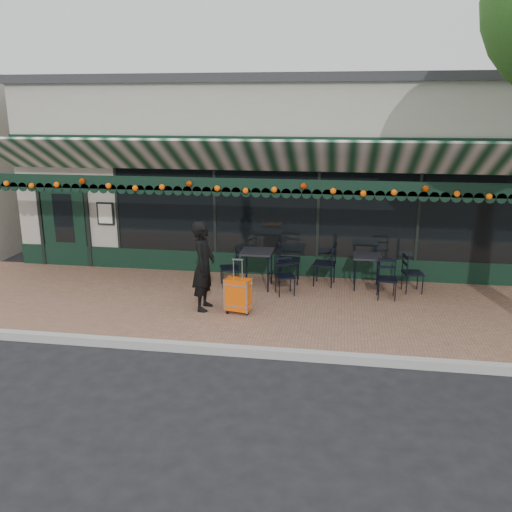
% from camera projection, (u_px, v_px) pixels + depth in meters
% --- Properties ---
extents(ground, '(80.00, 80.00, 0.00)m').
position_uv_depth(ground, '(221.00, 352.00, 9.12)').
color(ground, black).
rests_on(ground, ground).
extents(sidewalk, '(18.00, 4.00, 0.15)m').
position_uv_depth(sidewalk, '(242.00, 306.00, 11.01)').
color(sidewalk, brown).
rests_on(sidewalk, ground).
extents(curb, '(18.00, 0.16, 0.15)m').
position_uv_depth(curb, '(220.00, 350.00, 9.03)').
color(curb, '#9E9E99').
rests_on(curb, ground).
extents(restaurant_building, '(12.00, 9.60, 4.50)m').
position_uv_depth(restaurant_building, '(277.00, 167.00, 15.98)').
color(restaurant_building, '#A19C8C').
rests_on(restaurant_building, ground).
extents(woman, '(0.44, 0.65, 1.75)m').
position_uv_depth(woman, '(204.00, 266.00, 10.42)').
color(woman, black).
rests_on(woman, sidewalk).
extents(suitcase, '(0.51, 0.35, 1.07)m').
position_uv_depth(suitcase, '(238.00, 295.00, 10.35)').
color(suitcase, '#DD4D07').
rests_on(suitcase, sidewalk).
extents(cafe_table_a, '(0.60, 0.60, 0.73)m').
position_uv_depth(cafe_table_a, '(367.00, 259.00, 11.70)').
color(cafe_table_a, black).
rests_on(cafe_table_a, sidewalk).
extents(cafe_table_b, '(0.67, 0.67, 0.83)m').
position_uv_depth(cafe_table_b, '(257.00, 254.00, 11.72)').
color(cafe_table_b, black).
rests_on(cafe_table_b, sidewalk).
extents(chair_a_left, '(0.54, 0.54, 0.95)m').
position_uv_depth(chair_a_left, '(324.00, 264.00, 11.96)').
color(chair_a_left, black).
rests_on(chair_a_left, sidewalk).
extents(chair_a_right, '(0.48, 0.48, 0.83)m').
position_uv_depth(chair_a_right, '(413.00, 273.00, 11.51)').
color(chair_a_right, black).
rests_on(chair_a_right, sidewalk).
extents(chair_a_front, '(0.41, 0.41, 0.82)m').
position_uv_depth(chair_a_front, '(387.00, 280.00, 11.11)').
color(chair_a_front, black).
rests_on(chair_a_front, sidewalk).
extents(chair_b_left, '(0.51, 0.51, 0.81)m').
position_uv_depth(chair_b_left, '(229.00, 268.00, 11.92)').
color(chair_b_left, black).
rests_on(chair_b_left, sidewalk).
extents(chair_b_right, '(0.52, 0.52, 1.01)m').
position_uv_depth(chair_b_right, '(289.00, 261.00, 12.14)').
color(chair_b_right, black).
rests_on(chair_b_right, sidewalk).
extents(chair_b_front, '(0.51, 0.51, 0.79)m').
position_uv_depth(chair_b_front, '(285.00, 276.00, 11.36)').
color(chair_b_front, black).
rests_on(chair_b_front, sidewalk).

